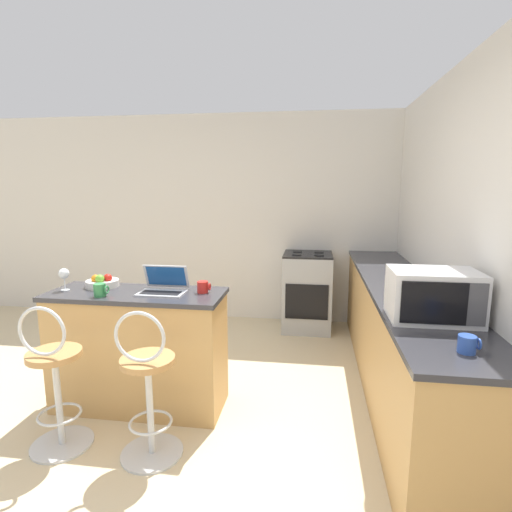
{
  "coord_description": "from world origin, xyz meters",
  "views": [
    {
      "loc": [
        0.96,
        -2.19,
        1.73
      ],
      "look_at": [
        0.4,
        1.7,
        1.03
      ],
      "focal_mm": 28.0,
      "sensor_mm": 36.0,
      "label": 1
    }
  ],
  "objects_px": {
    "bar_stool_near": "(55,382)",
    "fruit_bowl": "(102,282)",
    "bar_stool_far": "(148,389)",
    "mug_red": "(203,287)",
    "stove_range": "(307,292)",
    "mug_blue": "(468,344)",
    "microwave": "(433,295)",
    "mug_green": "(100,290)",
    "laptop": "(164,285)",
    "wine_glass_tall": "(64,274)"
  },
  "relations": [
    {
      "from": "bar_stool_near",
      "to": "fruit_bowl",
      "type": "distance_m",
      "value": 0.84
    },
    {
      "from": "bar_stool_far",
      "to": "mug_red",
      "type": "bearing_deg",
      "value": 72.96
    },
    {
      "from": "stove_range",
      "to": "mug_blue",
      "type": "relative_size",
      "value": 9.2
    },
    {
      "from": "stove_range",
      "to": "bar_stool_near",
      "type": "bearing_deg",
      "value": -122.39
    },
    {
      "from": "microwave",
      "to": "mug_blue",
      "type": "bearing_deg",
      "value": -86.32
    },
    {
      "from": "microwave",
      "to": "mug_green",
      "type": "height_order",
      "value": "microwave"
    },
    {
      "from": "laptop",
      "to": "mug_red",
      "type": "xyz_separation_m",
      "value": [
        0.3,
        0.03,
        -0.01
      ]
    },
    {
      "from": "laptop",
      "to": "mug_blue",
      "type": "bearing_deg",
      "value": -24.65
    },
    {
      "from": "wine_glass_tall",
      "to": "microwave",
      "type": "bearing_deg",
      "value": -6.78
    },
    {
      "from": "microwave",
      "to": "fruit_bowl",
      "type": "relative_size",
      "value": 2.0
    },
    {
      "from": "wine_glass_tall",
      "to": "mug_green",
      "type": "relative_size",
      "value": 1.66
    },
    {
      "from": "bar_stool_near",
      "to": "microwave",
      "type": "bearing_deg",
      "value": 5.61
    },
    {
      "from": "fruit_bowl",
      "to": "bar_stool_near",
      "type": "bearing_deg",
      "value": -89.13
    },
    {
      "from": "wine_glass_tall",
      "to": "mug_green",
      "type": "xyz_separation_m",
      "value": [
        0.36,
        -0.12,
        -0.08
      ]
    },
    {
      "from": "laptop",
      "to": "fruit_bowl",
      "type": "bearing_deg",
      "value": 172.3
    },
    {
      "from": "microwave",
      "to": "wine_glass_tall",
      "type": "height_order",
      "value": "microwave"
    },
    {
      "from": "bar_stool_near",
      "to": "wine_glass_tall",
      "type": "distance_m",
      "value": 0.83
    },
    {
      "from": "mug_green",
      "to": "fruit_bowl",
      "type": "bearing_deg",
      "value": 116.33
    },
    {
      "from": "laptop",
      "to": "wine_glass_tall",
      "type": "relative_size",
      "value": 2.0
    },
    {
      "from": "stove_range",
      "to": "fruit_bowl",
      "type": "height_order",
      "value": "fruit_bowl"
    },
    {
      "from": "laptop",
      "to": "wine_glass_tall",
      "type": "height_order",
      "value": "laptop"
    },
    {
      "from": "bar_stool_near",
      "to": "mug_blue",
      "type": "height_order",
      "value": "mug_blue"
    },
    {
      "from": "mug_blue",
      "to": "mug_green",
      "type": "xyz_separation_m",
      "value": [
        -2.28,
        0.68,
        0.0
      ]
    },
    {
      "from": "mug_blue",
      "to": "mug_green",
      "type": "bearing_deg",
      "value": 163.48
    },
    {
      "from": "mug_green",
      "to": "mug_blue",
      "type": "bearing_deg",
      "value": -16.52
    },
    {
      "from": "microwave",
      "to": "wine_glass_tall",
      "type": "distance_m",
      "value": 2.62
    },
    {
      "from": "microwave",
      "to": "wine_glass_tall",
      "type": "bearing_deg",
      "value": 173.22
    },
    {
      "from": "stove_range",
      "to": "mug_blue",
      "type": "bearing_deg",
      "value": -73.66
    },
    {
      "from": "bar_stool_far",
      "to": "laptop",
      "type": "xyz_separation_m",
      "value": [
        -0.11,
        0.6,
        0.51
      ]
    },
    {
      "from": "wine_glass_tall",
      "to": "mug_blue",
      "type": "height_order",
      "value": "wine_glass_tall"
    },
    {
      "from": "microwave",
      "to": "mug_red",
      "type": "bearing_deg",
      "value": 165.43
    },
    {
      "from": "wine_glass_tall",
      "to": "fruit_bowl",
      "type": "bearing_deg",
      "value": 30.36
    },
    {
      "from": "microwave",
      "to": "fruit_bowl",
      "type": "xyz_separation_m",
      "value": [
        -2.37,
        0.44,
        -0.11
      ]
    },
    {
      "from": "bar_stool_near",
      "to": "stove_range",
      "type": "distance_m",
      "value": 2.96
    },
    {
      "from": "bar_stool_near",
      "to": "mug_green",
      "type": "height_order",
      "value": "mug_green"
    },
    {
      "from": "bar_stool_near",
      "to": "laptop",
      "type": "relative_size",
      "value": 2.89
    },
    {
      "from": "mug_red",
      "to": "mug_green",
      "type": "height_order",
      "value": "mug_green"
    },
    {
      "from": "bar_stool_far",
      "to": "microwave",
      "type": "relative_size",
      "value": 1.98
    },
    {
      "from": "bar_stool_near",
      "to": "microwave",
      "type": "distance_m",
      "value": 2.45
    },
    {
      "from": "stove_range",
      "to": "mug_green",
      "type": "relative_size",
      "value": 9.0
    },
    {
      "from": "bar_stool_near",
      "to": "bar_stool_far",
      "type": "distance_m",
      "value": 0.64
    },
    {
      "from": "mug_red",
      "to": "mug_green",
      "type": "bearing_deg",
      "value": -163.98
    },
    {
      "from": "wine_glass_tall",
      "to": "stove_range",
      "type": "bearing_deg",
      "value": 46.97
    },
    {
      "from": "mug_red",
      "to": "mug_blue",
      "type": "bearing_deg",
      "value": -29.4
    },
    {
      "from": "bar_stool_far",
      "to": "mug_green",
      "type": "distance_m",
      "value": 0.84
    },
    {
      "from": "microwave",
      "to": "mug_green",
      "type": "relative_size",
      "value": 4.86
    },
    {
      "from": "mug_blue",
      "to": "fruit_bowl",
      "type": "distance_m",
      "value": 2.57
    },
    {
      "from": "bar_stool_far",
      "to": "mug_blue",
      "type": "relative_size",
      "value": 9.83
    },
    {
      "from": "stove_range",
      "to": "mug_green",
      "type": "height_order",
      "value": "mug_green"
    },
    {
      "from": "bar_stool_near",
      "to": "microwave",
      "type": "height_order",
      "value": "microwave"
    }
  ]
}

